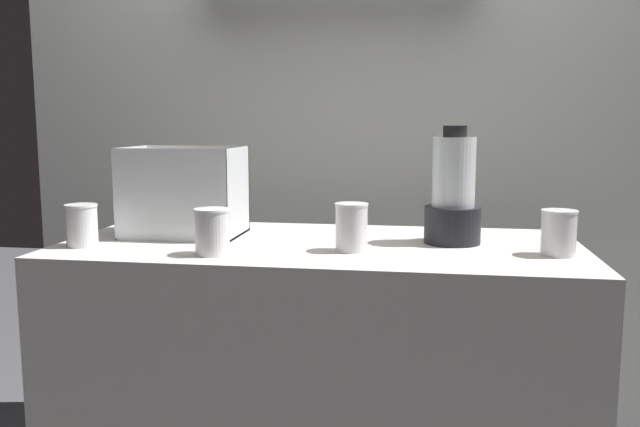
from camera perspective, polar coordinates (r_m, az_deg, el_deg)
name	(u,v)px	position (r m, az deg, el deg)	size (l,w,h in m)	color
counter	(320,399)	(1.93, 0.00, -15.81)	(1.40, 0.64, 0.90)	beige
back_wall_unit	(351,111)	(2.52, 2.71, 8.94)	(2.60, 0.24, 2.50)	silver
carrot_display_bin	(183,208)	(1.94, -11.81, 0.48)	(0.33, 0.23, 0.26)	white
blender_pitcher	(453,196)	(1.80, 11.51, 1.46)	(0.15, 0.15, 0.32)	black
juice_cup_orange_far_left	(82,227)	(1.84, -20.01, -1.13)	(0.08, 0.08, 0.11)	white
juice_cup_carrot_left	(212,235)	(1.64, -9.35, -1.86)	(0.09, 0.09, 0.12)	white
juice_cup_orange_middle	(351,229)	(1.67, 2.75, -1.39)	(0.09, 0.09, 0.12)	white
juice_cup_pomegranate_right	(559,236)	(1.71, 20.04, -1.83)	(0.09, 0.09, 0.11)	white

